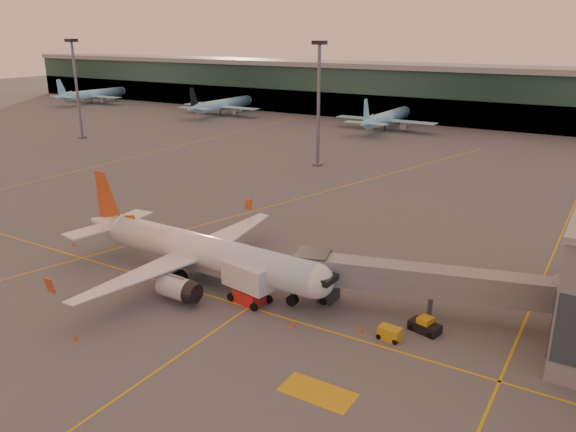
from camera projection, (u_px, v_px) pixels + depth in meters
The scene contains 15 objects.
ground at pixel (180, 315), 56.57m from camera, with size 600.00×600.00×0.00m, color #4C4F54.
taxi_markings at pixel (323, 198), 96.29m from camera, with size 100.12×173.00×0.01m.
terminal at pixel (496, 96), 168.91m from camera, with size 400.00×20.00×17.60m.
mast_west_far at pixel (76, 82), 146.74m from camera, with size 2.40×2.40×25.60m.
mast_west_near at pixel (319, 95), 115.38m from camera, with size 2.40×2.40×25.60m.
distant_aircraft_row at pixel (302, 122), 178.90m from camera, with size 225.00×34.00×13.00m.
main_airplane at pixel (198, 251), 63.70m from camera, with size 35.56×31.98×10.74m.
jet_bridge at pixel (447, 285), 54.64m from camera, with size 28.48×10.47×5.49m.
catering_truck at pixel (248, 280), 58.70m from camera, with size 5.83×3.33×4.27m.
gpu_cart at pixel (390, 334), 51.92m from camera, with size 2.21×1.44×1.24m.
pushback_tug at pixel (425, 326), 53.26m from camera, with size 3.20×2.21×1.50m.
cone_nose at pixel (360, 329), 53.34m from camera, with size 0.47×0.47×0.60m.
cone_tail at pixel (73, 244), 74.81m from camera, with size 0.42×0.42×0.53m.
cone_wing_right at pixel (74, 337), 51.91m from camera, with size 0.47×0.47×0.60m.
cone_fwd at pixel (292, 324), 54.20m from camera, with size 0.50×0.50×0.63m.
Camera 1 is at (35.68, -37.55, 27.14)m, focal length 35.00 mm.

